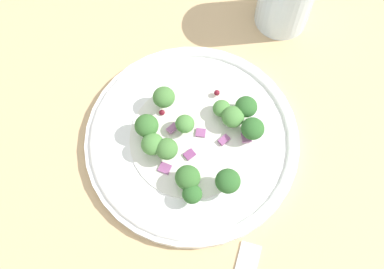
{
  "coord_description": "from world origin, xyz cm",
  "views": [
    {
      "loc": [
        -4.99,
        24.28,
        59.96
      ],
      "look_at": [
        2.39,
        2.07,
        2.7
      ],
      "focal_mm": 47.9,
      "sensor_mm": 36.0,
      "label": 1
    }
  ],
  "objects_px": {
    "plate": "(192,140)",
    "broccoli_floret_0": "(167,149)",
    "broccoli_floret_2": "(233,117)",
    "broccoli_floret_1": "(246,107)"
  },
  "relations": [
    {
      "from": "broccoli_floret_0",
      "to": "broccoli_floret_2",
      "type": "xyz_separation_m",
      "value": [
        -0.06,
        -0.07,
        -0.01
      ]
    },
    {
      "from": "broccoli_floret_0",
      "to": "broccoli_floret_1",
      "type": "bearing_deg",
      "value": -130.98
    },
    {
      "from": "plate",
      "to": "broccoli_floret_0",
      "type": "xyz_separation_m",
      "value": [
        0.02,
        0.03,
        0.03
      ]
    },
    {
      "from": "broccoli_floret_2",
      "to": "plate",
      "type": "bearing_deg",
      "value": 42.0
    },
    {
      "from": "plate",
      "to": "broccoli_floret_1",
      "type": "bearing_deg",
      "value": -133.81
    },
    {
      "from": "plate",
      "to": "broccoli_floret_2",
      "type": "xyz_separation_m",
      "value": [
        -0.04,
        -0.04,
        0.02
      ]
    },
    {
      "from": "broccoli_floret_1",
      "to": "plate",
      "type": "bearing_deg",
      "value": 46.19
    },
    {
      "from": "broccoli_floret_0",
      "to": "broccoli_floret_1",
      "type": "relative_size",
      "value": 0.97
    },
    {
      "from": "broccoli_floret_2",
      "to": "broccoli_floret_0",
      "type": "bearing_deg",
      "value": 47.17
    },
    {
      "from": "plate",
      "to": "broccoli_floret_1",
      "type": "relative_size",
      "value": 9.51
    }
  ]
}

